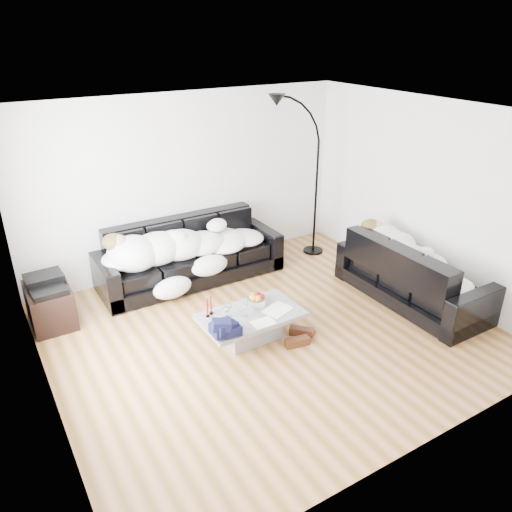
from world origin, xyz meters
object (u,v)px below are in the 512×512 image
wine_glass_a (229,310)px  sofa_right (413,272)px  floor_lamp (316,186)px  sleeper_right (415,257)px  candle_left (207,308)px  sleeper_back (191,240)px  shoes (299,337)px  sofa_back (190,252)px  candle_right (211,305)px  wine_glass_b (226,313)px  coffee_table (251,326)px  av_cabinet (50,305)px  wine_glass_c (246,310)px  fruit_bowl (256,298)px  stereo (46,283)px

wine_glass_a → sofa_right: bearing=-8.8°
wine_glass_a → floor_lamp: size_ratio=0.08×
sleeper_right → candle_left: size_ratio=7.76×
sleeper_back → shoes: (0.44, -2.06, -0.59)m
candle_left → sleeper_right: bearing=-10.5°
sofa_back → candle_right: (-0.43, -1.54, 0.03)m
wine_glass_a → candle_right: (-0.15, 0.15, 0.03)m
sleeper_back → wine_glass_b: (-0.34, -1.70, -0.21)m
candle_left → coffee_table: bearing=-23.4°
av_cabinet → sofa_back: bearing=5.5°
sleeper_right → coffee_table: bearing=82.3°
coffee_table → candle_right: 0.55m
sofa_back → av_cabinet: 2.01m
sofa_right → wine_glass_b: size_ratio=11.97×
wine_glass_c → shoes: 0.74m
sofa_back → wine_glass_a: (-0.28, -1.70, -0.00)m
shoes → av_cabinet: (-2.43, 1.93, 0.20)m
sofa_right → coffee_table: bearing=82.3°
shoes → floor_lamp: floor_lamp is taller
coffee_table → fruit_bowl: size_ratio=5.13×
sofa_back → wine_glass_b: sofa_back is taller
sofa_back → sofa_right: (2.29, -2.10, -0.01)m
av_cabinet → wine_glass_b: bearing=-43.3°
sleeper_right → sofa_right: bearing=-180.0°
sofa_back → fruit_bowl: size_ratio=11.44×
fruit_bowl → wine_glass_c: bearing=-144.5°
sleeper_back → wine_glass_c: sleeper_back is taller
sleeper_right → sofa_back: bearing=47.6°
candle_right → floor_lamp: floor_lamp is taller
coffee_table → floor_lamp: floor_lamp is taller
sofa_right → wine_glass_b: sofa_right is taller
coffee_table → wine_glass_c: bearing=-166.0°
sleeper_right → av_cabinet: 4.71m
av_cabinet → sofa_right: bearing=-23.9°
sofa_back → coffee_table: (-0.03, -1.78, -0.26)m
sofa_right → fruit_bowl: 2.21m
sleeper_back → coffee_table: (-0.03, -1.73, -0.47)m
wine_glass_c → stereo: stereo is taller
sofa_right → sleeper_back: (-2.29, 2.05, 0.22)m
coffee_table → candle_left: (-0.46, 0.20, 0.29)m
candle_right → candle_left: bearing=-150.0°
wine_glass_a → candle_right: bearing=135.1°
sofa_back → coffee_table: bearing=-91.1°
shoes → wine_glass_b: bearing=177.3°
sleeper_back → av_cabinet: (-1.99, -0.13, -0.39)m
sofa_back → candle_right: bearing=-105.6°
floor_lamp → shoes: bearing=-144.2°
wine_glass_b → wine_glass_a: bearing=42.3°
sofa_back → wine_glass_b: size_ratio=15.12×
wine_glass_c → shoes: size_ratio=0.33×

